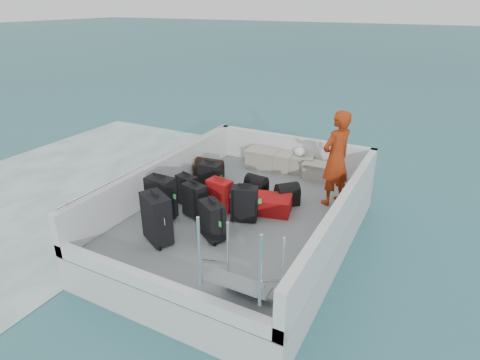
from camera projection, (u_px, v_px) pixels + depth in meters
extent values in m
plane|color=#1C5763|center=(243.00, 241.00, 7.40)|extent=(160.00, 160.00, 0.00)
plane|color=white|center=(62.00, 189.00, 9.45)|extent=(10.00, 10.00, 0.00)
cube|color=silver|center=(243.00, 227.00, 7.28)|extent=(3.60, 5.00, 0.60)
cube|color=slate|center=(243.00, 212.00, 7.15)|extent=(3.30, 4.70, 0.02)
cube|color=silver|center=(163.00, 176.00, 7.74)|extent=(0.14, 5.00, 0.70)
cube|color=silver|center=(341.00, 217.00, 6.27)|extent=(0.14, 5.00, 0.70)
cube|color=silver|center=(293.00, 152.00, 8.97)|extent=(3.60, 0.14, 0.70)
cube|color=silver|center=(156.00, 285.00, 5.15)|extent=(3.60, 0.14, 0.20)
cylinder|color=silver|center=(162.00, 156.00, 7.58)|extent=(0.04, 4.80, 0.04)
cube|color=black|center=(161.00, 198.00, 6.82)|extent=(0.49, 0.28, 0.74)
cube|color=black|center=(187.00, 190.00, 7.28)|extent=(0.42, 0.31, 0.57)
cube|color=black|center=(210.00, 178.00, 7.76)|extent=(0.41, 0.25, 0.60)
cube|color=black|center=(157.00, 219.00, 6.12)|extent=(0.60, 0.51, 0.79)
cube|color=black|center=(195.00, 201.00, 6.87)|extent=(0.46, 0.34, 0.61)
cube|color=#9D0C10|center=(220.00, 196.00, 7.05)|extent=(0.46, 0.31, 0.59)
cube|color=black|center=(212.00, 221.00, 6.23)|extent=(0.52, 0.46, 0.62)
cube|color=black|center=(244.00, 204.00, 6.75)|extent=(0.50, 0.38, 0.62)
cube|color=#9D0C10|center=(270.00, 204.00, 7.09)|extent=(0.84, 0.65, 0.29)
cube|color=#ABA995|center=(262.00, 159.00, 8.97)|extent=(0.67, 0.47, 0.39)
cube|color=#ABA995|center=(277.00, 162.00, 8.85)|extent=(0.67, 0.51, 0.37)
cube|color=#ABA995|center=(299.00, 164.00, 8.75)|extent=(0.65, 0.52, 0.34)
cube|color=#ABA995|center=(317.00, 172.00, 8.40)|extent=(0.54, 0.38, 0.32)
ellipsoid|color=yellow|center=(324.00, 172.00, 8.54)|extent=(0.28, 0.26, 0.22)
ellipsoid|color=white|center=(300.00, 153.00, 8.64)|extent=(0.24, 0.24, 0.18)
imported|color=red|center=(336.00, 159.00, 7.12)|extent=(0.67, 0.77, 1.75)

